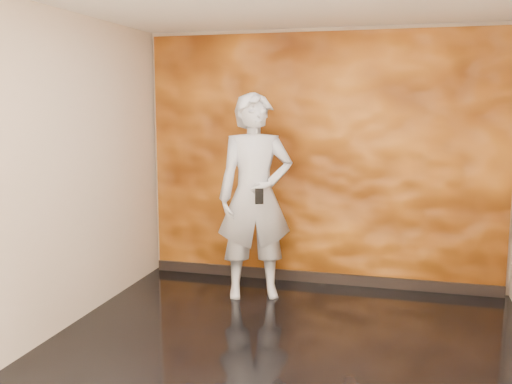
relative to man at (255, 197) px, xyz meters
name	(u,v)px	position (x,y,z in m)	size (l,w,h in m)	color
room	(283,182)	(0.58, -1.31, 0.35)	(4.02, 4.02, 2.81)	black
feature_wall	(322,160)	(0.58, 0.65, 0.33)	(3.90, 0.06, 2.75)	orange
baseboard	(319,277)	(0.58, 0.61, -0.99)	(3.90, 0.04, 0.12)	black
man	(255,197)	(0.00, 0.00, 0.00)	(0.77, 0.50, 2.11)	#9EA1AD
phone	(259,196)	(0.11, -0.27, 0.05)	(0.08, 0.02, 0.15)	black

